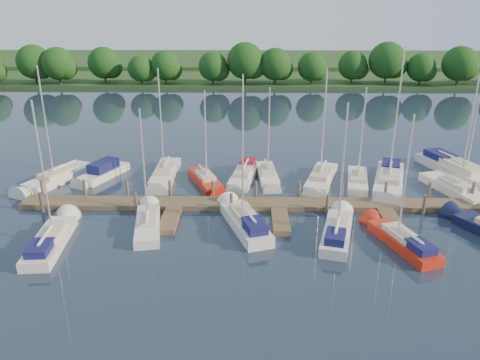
{
  "coord_description": "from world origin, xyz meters",
  "views": [
    {
      "loc": [
        -2.37,
        -25.44,
        14.96
      ],
      "look_at": [
        -2.98,
        8.0,
        2.2
      ],
      "focal_mm": 35.0,
      "sensor_mm": 36.0,
      "label": 1
    }
  ],
  "objects_px": {
    "dock": "(279,208)",
    "sailboat_n_0": "(56,179)",
    "sailboat_s_2": "(245,223)",
    "motorboat": "(103,174)",
    "sailboat_n_5": "(267,176)"
  },
  "relations": [
    {
      "from": "dock",
      "to": "sailboat_n_0",
      "type": "height_order",
      "value": "sailboat_n_0"
    },
    {
      "from": "sailboat_n_0",
      "to": "sailboat_s_2",
      "type": "bearing_deg",
      "value": 175.77
    },
    {
      "from": "dock",
      "to": "sailboat_s_2",
      "type": "relative_size",
      "value": 3.93
    },
    {
      "from": "dock",
      "to": "sailboat_n_0",
      "type": "xyz_separation_m",
      "value": [
        -19.35,
        5.62,
        0.07
      ]
    },
    {
      "from": "dock",
      "to": "sailboat_s_2",
      "type": "distance_m",
      "value": 3.94
    },
    {
      "from": "dock",
      "to": "sailboat_s_2",
      "type": "bearing_deg",
      "value": -130.97
    },
    {
      "from": "sailboat_n_0",
      "to": "sailboat_s_2",
      "type": "height_order",
      "value": "sailboat_n_0"
    },
    {
      "from": "sailboat_n_0",
      "to": "sailboat_s_2",
      "type": "xyz_separation_m",
      "value": [
        16.77,
        -8.59,
        0.08
      ]
    },
    {
      "from": "sailboat_s_2",
      "to": "dock",
      "type": "bearing_deg",
      "value": 30.03
    },
    {
      "from": "motorboat",
      "to": "sailboat_n_5",
      "type": "height_order",
      "value": "sailboat_n_5"
    },
    {
      "from": "motorboat",
      "to": "sailboat_n_0",
      "type": "bearing_deg",
      "value": 41.21
    },
    {
      "from": "dock",
      "to": "sailboat_s_2",
      "type": "height_order",
      "value": "sailboat_s_2"
    },
    {
      "from": "sailboat_n_0",
      "to": "motorboat",
      "type": "distance_m",
      "value": 3.99
    },
    {
      "from": "dock",
      "to": "motorboat",
      "type": "height_order",
      "value": "motorboat"
    },
    {
      "from": "sailboat_n_5",
      "to": "sailboat_s_2",
      "type": "bearing_deg",
      "value": 73.77
    }
  ]
}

